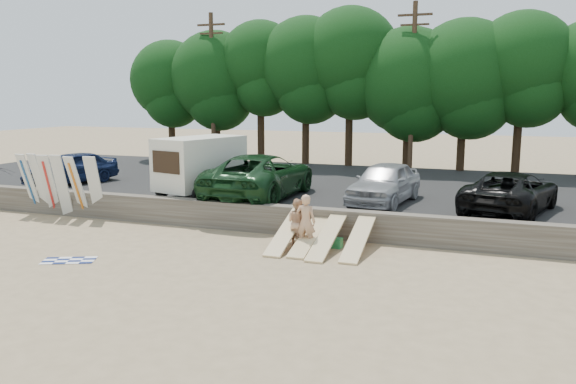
{
  "coord_description": "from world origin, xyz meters",
  "views": [
    {
      "loc": [
        6.18,
        -14.99,
        4.74
      ],
      "look_at": [
        -0.37,
        3.0,
        1.49
      ],
      "focal_mm": 35.0,
      "sensor_mm": 36.0,
      "label": 1
    }
  ],
  "objects_px": {
    "car_1": "(260,176)",
    "beachgoer_a": "(306,222)",
    "box_trailer": "(200,163)",
    "car_2": "(384,183)",
    "car_0": "(71,168)",
    "beachgoer_b": "(298,223)",
    "cooler": "(336,243)",
    "car_3": "(511,192)"
  },
  "relations": [
    {
      "from": "beachgoer_b",
      "to": "cooler",
      "type": "distance_m",
      "value": 1.38
    },
    {
      "from": "beachgoer_a",
      "to": "cooler",
      "type": "xyz_separation_m",
      "value": [
        0.87,
        0.45,
        -0.71
      ]
    },
    {
      "from": "car_1",
      "to": "beachgoer_a",
      "type": "relative_size",
      "value": 3.66
    },
    {
      "from": "car_3",
      "to": "car_1",
      "type": "bearing_deg",
      "value": 17.62
    },
    {
      "from": "car_1",
      "to": "car_0",
      "type": "bearing_deg",
      "value": -1.84
    },
    {
      "from": "car_3",
      "to": "cooler",
      "type": "height_order",
      "value": "car_3"
    },
    {
      "from": "cooler",
      "to": "car_2",
      "type": "bearing_deg",
      "value": 86.29
    },
    {
      "from": "car_3",
      "to": "beachgoer_a",
      "type": "height_order",
      "value": "car_3"
    },
    {
      "from": "car_2",
      "to": "car_0",
      "type": "bearing_deg",
      "value": -171.36
    },
    {
      "from": "box_trailer",
      "to": "beachgoer_a",
      "type": "relative_size",
      "value": 2.37
    },
    {
      "from": "car_2",
      "to": "car_3",
      "type": "bearing_deg",
      "value": 5.67
    },
    {
      "from": "car_0",
      "to": "cooler",
      "type": "height_order",
      "value": "car_0"
    },
    {
      "from": "box_trailer",
      "to": "car_1",
      "type": "bearing_deg",
      "value": 24.38
    },
    {
      "from": "car_2",
      "to": "beachgoer_b",
      "type": "height_order",
      "value": "car_2"
    },
    {
      "from": "car_2",
      "to": "beachgoer_b",
      "type": "relative_size",
      "value": 2.99
    },
    {
      "from": "car_2",
      "to": "cooler",
      "type": "relative_size",
      "value": 12.25
    },
    {
      "from": "box_trailer",
      "to": "car_2",
      "type": "distance_m",
      "value": 7.54
    },
    {
      "from": "car_2",
      "to": "car_3",
      "type": "xyz_separation_m",
      "value": [
        4.52,
        -0.18,
        -0.06
      ]
    },
    {
      "from": "box_trailer",
      "to": "beachgoer_a",
      "type": "distance_m",
      "value": 7.22
    },
    {
      "from": "box_trailer",
      "to": "beachgoer_a",
      "type": "xyz_separation_m",
      "value": [
        5.89,
        -4.0,
        -1.18
      ]
    },
    {
      "from": "box_trailer",
      "to": "beachgoer_b",
      "type": "distance_m",
      "value": 6.85
    },
    {
      "from": "beachgoer_b",
      "to": "cooler",
      "type": "relative_size",
      "value": 4.09
    },
    {
      "from": "car_0",
      "to": "car_2",
      "type": "bearing_deg",
      "value": 16.89
    },
    {
      "from": "beachgoer_a",
      "to": "beachgoer_b",
      "type": "height_order",
      "value": "beachgoer_a"
    },
    {
      "from": "car_2",
      "to": "box_trailer",
      "type": "bearing_deg",
      "value": -164.96
    },
    {
      "from": "car_2",
      "to": "cooler",
      "type": "bearing_deg",
      "value": -90.85
    },
    {
      "from": "box_trailer",
      "to": "beachgoer_b",
      "type": "xyz_separation_m",
      "value": [
        5.55,
        -3.79,
        -1.28
      ]
    },
    {
      "from": "box_trailer",
      "to": "beachgoer_a",
      "type": "height_order",
      "value": "box_trailer"
    },
    {
      "from": "car_2",
      "to": "car_3",
      "type": "relative_size",
      "value": 0.89
    },
    {
      "from": "car_2",
      "to": "cooler",
      "type": "xyz_separation_m",
      "value": [
        -0.69,
        -4.49,
        -1.33
      ]
    },
    {
      "from": "beachgoer_b",
      "to": "cooler",
      "type": "xyz_separation_m",
      "value": [
        1.21,
        0.24,
        -0.62
      ]
    },
    {
      "from": "car_1",
      "to": "cooler",
      "type": "bearing_deg",
      "value": 136.9
    },
    {
      "from": "car_2",
      "to": "beachgoer_b",
      "type": "bearing_deg",
      "value": -104.04
    },
    {
      "from": "beachgoer_a",
      "to": "box_trailer",
      "type": "bearing_deg",
      "value": -37.54
    },
    {
      "from": "car_3",
      "to": "beachgoer_b",
      "type": "height_order",
      "value": "car_3"
    },
    {
      "from": "car_2",
      "to": "cooler",
      "type": "height_order",
      "value": "car_2"
    },
    {
      "from": "box_trailer",
      "to": "car_2",
      "type": "bearing_deg",
      "value": 21.48
    },
    {
      "from": "car_1",
      "to": "cooler",
      "type": "relative_size",
      "value": 16.85
    },
    {
      "from": "car_0",
      "to": "car_2",
      "type": "xyz_separation_m",
      "value": [
        14.76,
        0.19,
        0.04
      ]
    },
    {
      "from": "car_1",
      "to": "beachgoer_b",
      "type": "height_order",
      "value": "car_1"
    },
    {
      "from": "car_0",
      "to": "beachgoer_a",
      "type": "distance_m",
      "value": 14.03
    },
    {
      "from": "car_1",
      "to": "car_2",
      "type": "relative_size",
      "value": 1.38
    }
  ]
}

